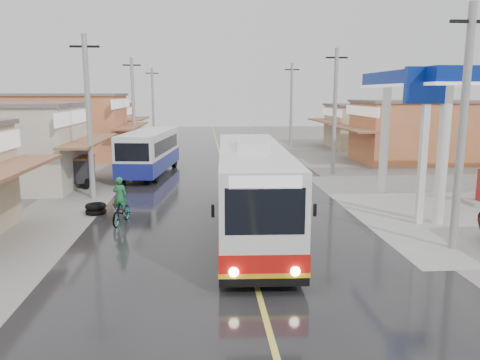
% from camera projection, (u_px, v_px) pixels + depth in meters
% --- Properties ---
extents(ground, '(120.00, 120.00, 0.00)m').
position_uv_depth(ground, '(248.00, 254.00, 15.37)').
color(ground, slate).
rests_on(ground, ground).
extents(road, '(12.00, 90.00, 0.02)m').
position_uv_depth(road, '(226.00, 175.00, 30.07)').
color(road, black).
rests_on(road, ground).
extents(centre_line, '(0.15, 90.00, 0.01)m').
position_uv_depth(centre_line, '(226.00, 175.00, 30.07)').
color(centre_line, '#D8CC4C').
rests_on(centre_line, road).
extents(shopfronts_left, '(11.00, 44.00, 5.20)m').
position_uv_depth(shopfronts_left, '(34.00, 170.00, 32.02)').
color(shopfronts_left, tan).
rests_on(shopfronts_left, ground).
extents(shopfronts_right, '(11.00, 44.00, 4.80)m').
position_uv_depth(shopfronts_right, '(476.00, 181.00, 28.27)').
color(shopfronts_right, '#B8AFA1').
rests_on(shopfronts_right, ground).
extents(utility_poles_left, '(1.60, 50.00, 8.00)m').
position_uv_depth(utility_poles_left, '(118.00, 174.00, 30.52)').
color(utility_poles_left, gray).
rests_on(utility_poles_left, ground).
extents(utility_poles_right, '(1.60, 36.00, 8.00)m').
position_uv_depth(utility_poles_right, '(332.00, 174.00, 30.60)').
color(utility_poles_right, gray).
rests_on(utility_poles_right, ground).
extents(coach_bus, '(2.98, 11.38, 3.52)m').
position_uv_depth(coach_bus, '(251.00, 189.00, 17.29)').
color(coach_bus, silver).
rests_on(coach_bus, road).
extents(second_bus, '(3.29, 8.65, 2.80)m').
position_uv_depth(second_bus, '(150.00, 152.00, 30.11)').
color(second_bus, silver).
rests_on(second_bus, road).
extents(cyclist, '(0.95, 1.90, 1.96)m').
position_uv_depth(cyclist, '(121.00, 208.00, 18.79)').
color(cyclist, black).
rests_on(cyclist, ground).
extents(tricycle_near, '(1.46, 2.20, 1.68)m').
position_uv_depth(tricycle_near, '(79.00, 169.00, 26.47)').
color(tricycle_near, '#26262D').
rests_on(tricycle_near, ground).
extents(tyre_stack, '(0.91, 0.91, 0.46)m').
position_uv_depth(tyre_stack, '(96.00, 209.00, 20.42)').
color(tyre_stack, black).
rests_on(tyre_stack, ground).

